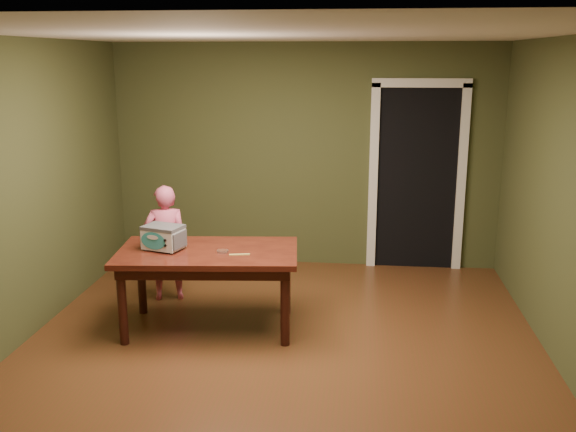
# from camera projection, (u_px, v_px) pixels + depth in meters

# --- Properties ---
(floor) EXTENTS (5.00, 5.00, 0.00)m
(floor) POSITION_uv_depth(u_px,v_px,m) (279.00, 354.00, 5.40)
(floor) COLOR #572C19
(floor) RESTS_ON ground
(room_shell) EXTENTS (4.52, 5.02, 2.61)m
(room_shell) POSITION_uv_depth(u_px,v_px,m) (278.00, 153.00, 4.99)
(room_shell) COLOR #3E4525
(room_shell) RESTS_ON ground
(doorway) EXTENTS (1.10, 0.66, 2.25)m
(doorway) POSITION_uv_depth(u_px,v_px,m) (415.00, 175.00, 7.69)
(doorway) COLOR black
(doorway) RESTS_ON ground
(dining_table) EXTENTS (1.68, 1.05, 0.75)m
(dining_table) POSITION_uv_depth(u_px,v_px,m) (208.00, 261.00, 5.77)
(dining_table) COLOR #38120C
(dining_table) RESTS_ON floor
(toy_oven) EXTENTS (0.40, 0.33, 0.22)m
(toy_oven) POSITION_uv_depth(u_px,v_px,m) (163.00, 237.00, 5.73)
(toy_oven) COLOR #4C4F54
(toy_oven) RESTS_ON dining_table
(baking_pan) EXTENTS (0.10, 0.10, 0.02)m
(baking_pan) POSITION_uv_depth(u_px,v_px,m) (223.00, 251.00, 5.67)
(baking_pan) COLOR silver
(baking_pan) RESTS_ON dining_table
(spatula) EXTENTS (0.18, 0.06, 0.01)m
(spatula) POSITION_uv_depth(u_px,v_px,m) (240.00, 254.00, 5.60)
(spatula) COLOR #CFBD5A
(spatula) RESTS_ON dining_table
(child) EXTENTS (0.49, 0.39, 1.19)m
(child) POSITION_uv_depth(u_px,v_px,m) (166.00, 243.00, 6.50)
(child) COLOR #EF628A
(child) RESTS_ON floor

